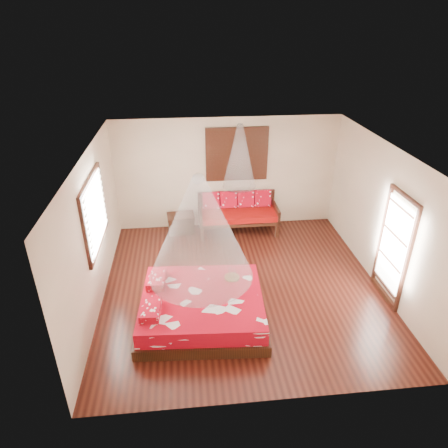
{
  "coord_description": "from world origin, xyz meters",
  "views": [
    {
      "loc": [
        -1.05,
        -6.54,
        4.88
      ],
      "look_at": [
        -0.31,
        0.55,
        1.15
      ],
      "focal_mm": 32.0,
      "sensor_mm": 36.0,
      "label": 1
    }
  ],
  "objects": [
    {
      "name": "room",
      "position": [
        0.0,
        0.0,
        1.4
      ],
      "size": [
        5.54,
        5.54,
        2.84
      ],
      "color": "black",
      "rests_on": "ground"
    },
    {
      "name": "shutter_panel",
      "position": [
        0.23,
        2.72,
        1.9
      ],
      "size": [
        1.52,
        0.06,
        1.32
      ],
      "color": "black",
      "rests_on": "wall_back"
    },
    {
      "name": "bed",
      "position": [
        -0.87,
        -0.89,
        0.25
      ],
      "size": [
        2.35,
        2.15,
        0.65
      ],
      "rotation": [
        0.0,
        0.0,
        -0.06
      ],
      "color": "black",
      "rests_on": "floor"
    },
    {
      "name": "storage_chest",
      "position": [
        -1.2,
        2.45,
        0.24
      ],
      "size": [
        0.71,
        0.55,
        0.46
      ],
      "rotation": [
        0.0,
        0.0,
        0.08
      ],
      "color": "black",
      "rests_on": "floor"
    },
    {
      "name": "wine_tray",
      "position": [
        -0.26,
        -0.41,
        0.56
      ],
      "size": [
        0.29,
        0.29,
        0.23
      ],
      "rotation": [
        0.0,
        0.0,
        -0.42
      ],
      "color": "brown",
      "rests_on": "bed"
    },
    {
      "name": "window_left",
      "position": [
        -2.71,
        0.2,
        1.7
      ],
      "size": [
        0.1,
        1.74,
        1.34
      ],
      "color": "black",
      "rests_on": "wall_left"
    },
    {
      "name": "glazed_door",
      "position": [
        2.72,
        -0.6,
        1.07
      ],
      "size": [
        0.08,
        1.02,
        2.16
      ],
      "color": "black",
      "rests_on": "floor"
    },
    {
      "name": "mosquito_net_main",
      "position": [
        -0.85,
        -0.89,
        1.85
      ],
      "size": [
        1.77,
        1.77,
        1.8
      ],
      "primitive_type": "cone",
      "color": "silver",
      "rests_on": "ceiling"
    },
    {
      "name": "daybed",
      "position": [
        0.23,
        2.39,
        0.52
      ],
      "size": [
        1.97,
        0.87,
        0.98
      ],
      "color": "black",
      "rests_on": "floor"
    },
    {
      "name": "mosquito_net_daybed",
      "position": [
        0.23,
        2.25,
        2.0
      ],
      "size": [
        0.79,
        0.79,
        1.5
      ],
      "primitive_type": "cone",
      "color": "silver",
      "rests_on": "ceiling"
    }
  ]
}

